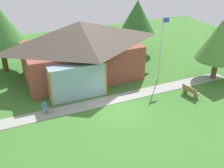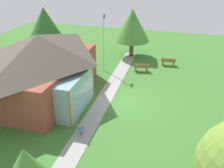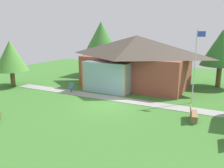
{
  "view_description": "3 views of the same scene",
  "coord_description": "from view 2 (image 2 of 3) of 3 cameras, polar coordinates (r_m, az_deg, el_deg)",
  "views": [
    {
      "loc": [
        -7.53,
        -16.09,
        11.34
      ],
      "look_at": [
        0.32,
        2.23,
        1.06
      ],
      "focal_mm": 45.39,
      "sensor_mm": 36.0,
      "label": 1
    },
    {
      "loc": [
        -17.66,
        -4.04,
        10.59
      ],
      "look_at": [
        0.57,
        1.18,
        1.05
      ],
      "focal_mm": 41.64,
      "sensor_mm": 36.0,
      "label": 2
    },
    {
      "loc": [
        8.27,
        -15.29,
        5.66
      ],
      "look_at": [
        -0.95,
        1.97,
        1.16
      ],
      "focal_mm": 38.01,
      "sensor_mm": 36.0,
      "label": 3
    }
  ],
  "objects": [
    {
      "name": "footpath",
      "position": [
        21.34,
        -1.54,
        -3.0
      ],
      "size": [
        22.15,
        1.62,
        0.03
      ],
      "primitive_type": "cube",
      "rotation": [
        0.0,
        0.0,
        0.01
      ],
      "color": "#999993",
      "rests_on": "ground_plane"
    },
    {
      "name": "tree_behind_pavilion_right",
      "position": [
        29.08,
        -14.53,
        12.61
      ],
      "size": [
        3.89,
        3.89,
        5.69
      ],
      "color": "brown",
      "rests_on": "ground_plane"
    },
    {
      "name": "tree_east_hedge",
      "position": [
        29.16,
        4.46,
        12.76
      ],
      "size": [
        3.89,
        3.89,
        5.37
      ],
      "color": "brown",
      "rests_on": "ground_plane"
    },
    {
      "name": "bench_mid_right",
      "position": [
        26.12,
        6.44,
        3.59
      ],
      "size": [
        0.74,
        1.56,
        0.84
      ],
      "rotation": [
        0.0,
        0.0,
        4.92
      ],
      "color": "olive",
      "rests_on": "ground_plane"
    },
    {
      "name": "flagpole",
      "position": [
        25.38,
        -1.87,
        9.63
      ],
      "size": [
        0.64,
        0.08,
        5.69
      ],
      "color": "silver",
      "rests_on": "ground_plane"
    },
    {
      "name": "bench_front_left",
      "position": [
        16.16,
        21.29,
        -14.59
      ],
      "size": [
        1.56,
        0.76,
        0.84
      ],
      "rotation": [
        0.0,
        0.0,
        0.22
      ],
      "color": "brown",
      "rests_on": "ground_plane"
    },
    {
      "name": "bench_lawn_far_right",
      "position": [
        28.05,
        12.24,
        4.79
      ],
      "size": [
        0.6,
        1.54,
        0.84
      ],
      "rotation": [
        0.0,
        0.0,
        4.82
      ],
      "color": "olive",
      "rests_on": "ground_plane"
    },
    {
      "name": "pavilion",
      "position": [
        21.44,
        -15.15,
        4.03
      ],
      "size": [
        10.9,
        7.66,
        5.11
      ],
      "color": "brown",
      "rests_on": "ground_plane"
    },
    {
      "name": "ground_plane",
      "position": [
        20.98,
        2.67,
        -3.63
      ],
      "size": [
        44.0,
        44.0,
        0.0
      ],
      "primitive_type": "plane",
      "color": "#3D752D"
    },
    {
      "name": "patio_chair_west",
      "position": [
        17.15,
        -7.12,
        -9.91
      ],
      "size": [
        0.58,
        0.58,
        0.86
      ],
      "rotation": [
        0.0,
        0.0,
        3.55
      ],
      "color": "teal",
      "rests_on": "ground_plane"
    }
  ]
}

